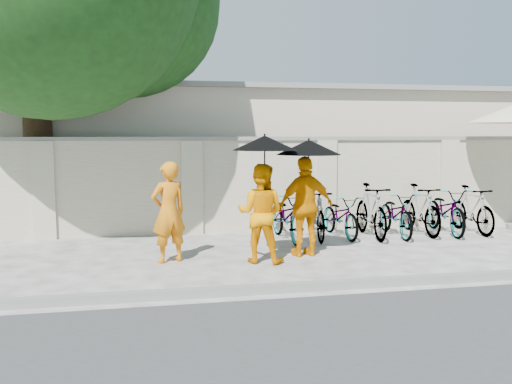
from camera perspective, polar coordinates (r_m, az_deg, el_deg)
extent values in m
plane|color=silver|center=(9.55, 1.47, -7.17)|extent=(80.00, 80.00, 0.00)
cube|color=slate|center=(7.94, 4.35, -9.45)|extent=(40.00, 0.16, 0.12)
cube|color=beige|center=(12.70, 2.54, 0.68)|extent=(20.00, 0.30, 2.00)
cube|color=#C4B294|center=(16.58, 2.63, 3.99)|extent=(14.00, 6.00, 3.20)
cylinder|color=#4C311E|center=(13.11, -20.98, 5.71)|extent=(0.60, 0.60, 4.40)
sphere|color=#194A15|center=(12.94, -12.91, 18.01)|extent=(4.00, 4.00, 4.00)
imported|color=orange|center=(9.63, -8.73, -2.00)|extent=(0.73, 0.61, 1.69)
imported|color=#F79100|center=(9.50, 0.47, -2.14)|extent=(0.99, 0.91, 1.66)
cylinder|color=black|center=(9.36, 0.87, 1.69)|extent=(0.02, 0.02, 1.06)
cone|color=black|center=(9.34, 0.88, 4.94)|extent=(1.06, 1.06, 0.24)
imported|color=orange|center=(10.03, 5.00, -1.43)|extent=(1.09, 0.59, 1.76)
cylinder|color=black|center=(9.90, 5.27, 1.82)|extent=(0.02, 0.02, 0.92)
cone|color=black|center=(9.88, 5.30, 4.48)|extent=(1.13, 1.13, 0.26)
imported|color=slate|center=(11.51, 3.15, -2.42)|extent=(0.74, 1.90, 0.98)
imported|color=slate|center=(11.64, 6.00, -2.18)|extent=(0.71, 1.80, 1.05)
imported|color=slate|center=(11.99, 8.46, -2.38)|extent=(0.70, 1.72, 0.89)
imported|color=slate|center=(12.02, 11.42, -1.86)|extent=(0.66, 1.88, 1.11)
imported|color=slate|center=(12.31, 13.85, -2.14)|extent=(0.77, 1.83, 0.94)
imported|color=slate|center=(12.65, 16.09, -1.70)|extent=(0.51, 1.78, 1.07)
imported|color=slate|center=(12.91, 18.46, -1.77)|extent=(0.88, 1.96, 1.00)
imported|color=slate|center=(13.19, 20.76, -1.65)|extent=(0.49, 1.70, 1.02)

